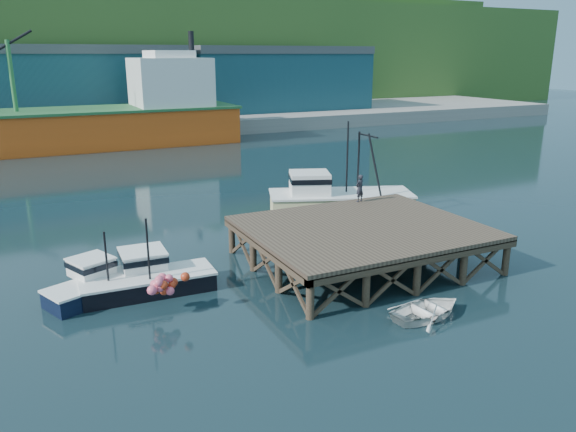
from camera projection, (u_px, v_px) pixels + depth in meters
ground at (269, 280)px, 28.25m from camera, size 300.00×300.00×0.00m
wharf at (364, 230)px, 29.88m from camera, size 12.00×10.00×2.62m
far_quay at (86, 120)px, 88.33m from camera, size 160.00×40.00×2.00m
warehouse_mid at (87, 86)px, 82.49m from camera, size 28.00×16.00×9.00m
warehouse_right at (272, 81)px, 95.20m from camera, size 30.00×16.00×9.00m
cargo_ship at (33, 122)px, 65.13m from camera, size 55.50×10.00×13.75m
hillside at (62, 54)px, 111.42m from camera, size 220.00×50.00×22.00m
boat_navy at (100, 282)px, 26.35m from camera, size 5.59×3.90×3.29m
boat_black at (147, 277)px, 26.81m from camera, size 6.31×5.31×3.85m
trawler at (338, 197)px, 38.99m from camera, size 10.46×6.84×6.60m
dinghy at (428, 309)px, 24.15m from camera, size 3.77×2.86×0.73m
dockworker at (360, 188)px, 34.68m from camera, size 0.71×0.56×1.69m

